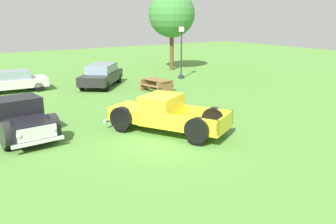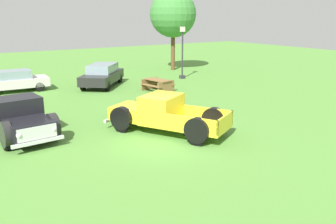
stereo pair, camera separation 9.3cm
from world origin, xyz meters
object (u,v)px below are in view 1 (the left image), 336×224
object	(u,v)px
sedan_distant_a	(13,81)
oak_tree_west	(172,14)
pickup_truck_foreground	(160,114)
lamp_post_near	(181,51)
picnic_table	(157,84)
pickup_truck_behind_left	(18,118)
sedan_distant_b	(101,75)

from	to	relation	value
sedan_distant_a	oak_tree_west	distance (m)	14.79
pickup_truck_foreground	lamp_post_near	xyz separation A→B (m)	(8.53, 10.36, 1.35)
pickup_truck_foreground	picnic_table	size ratio (longest dim) A/B	2.66
oak_tree_west	pickup_truck_behind_left	bearing A→B (deg)	-142.88
picnic_table	oak_tree_west	xyz separation A→B (m)	(6.13, 7.28, 4.38)
pickup_truck_foreground	pickup_truck_behind_left	bearing A→B (deg)	152.70
sedan_distant_a	lamp_post_near	world-z (taller)	lamp_post_near
sedan_distant_b	picnic_table	distance (m)	4.27
lamp_post_near	picnic_table	bearing A→B (deg)	-143.58
sedan_distant_a	picnic_table	world-z (taller)	sedan_distant_a
pickup_truck_foreground	lamp_post_near	size ratio (longest dim) A/B	1.36
lamp_post_near	oak_tree_west	world-z (taller)	oak_tree_west
lamp_post_near	oak_tree_west	bearing A→B (deg)	64.95
sedan_distant_a	pickup_truck_foreground	bearing A→B (deg)	-74.05
picnic_table	lamp_post_near	bearing A→B (deg)	36.42
sedan_distant_a	lamp_post_near	size ratio (longest dim) A/B	1.05
pickup_truck_behind_left	oak_tree_west	bearing A→B (deg)	37.12
lamp_post_near	picnic_table	distance (m)	5.42
pickup_truck_behind_left	picnic_table	size ratio (longest dim) A/B	2.64
pickup_truck_behind_left	sedan_distant_b	distance (m)	10.94
sedan_distant_a	picnic_table	size ratio (longest dim) A/B	2.06
sedan_distant_b	pickup_truck_foreground	bearing A→B (deg)	-100.72
lamp_post_near	picnic_table	size ratio (longest dim) A/B	1.96
pickup_truck_behind_left	sedan_distant_b	xyz separation A→B (m)	(7.26, 8.18, 0.03)
pickup_truck_behind_left	sedan_distant_b	bearing A→B (deg)	48.39
pickup_truck_foreground	pickup_truck_behind_left	world-z (taller)	pickup_truck_behind_left
pickup_truck_behind_left	sedan_distant_a	world-z (taller)	pickup_truck_behind_left
sedan_distant_b	picnic_table	size ratio (longest dim) A/B	2.28
sedan_distant_b	lamp_post_near	world-z (taller)	lamp_post_near
picnic_table	pickup_truck_foreground	bearing A→B (deg)	-120.96
sedan_distant_b	lamp_post_near	distance (m)	6.63
sedan_distant_b	pickup_truck_behind_left	bearing A→B (deg)	-131.61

